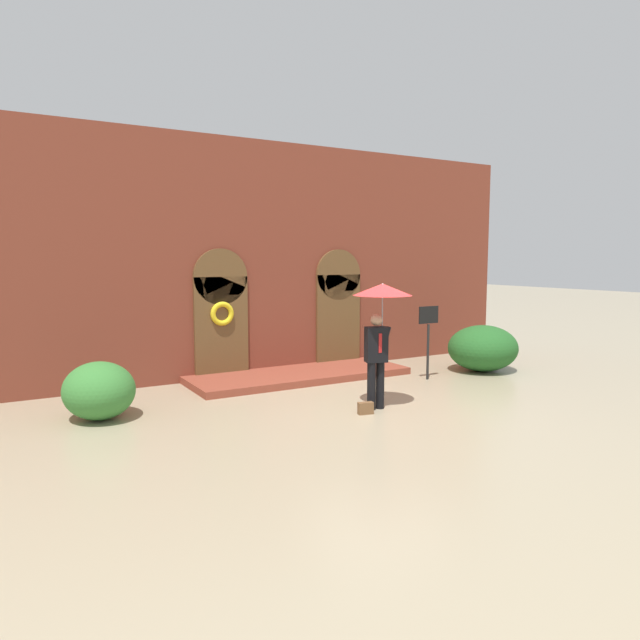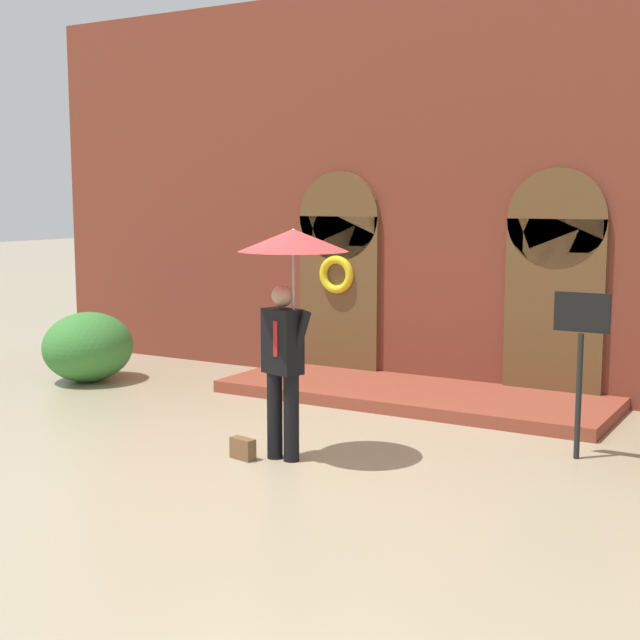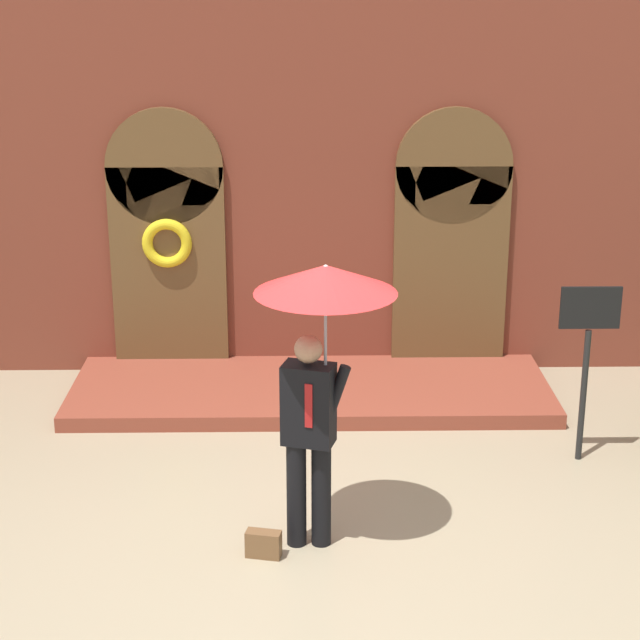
% 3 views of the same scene
% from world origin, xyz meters
% --- Properties ---
extents(ground_plane, '(80.00, 80.00, 0.00)m').
position_xyz_m(ground_plane, '(0.00, 0.00, 0.00)').
color(ground_plane, tan).
extents(building_facade, '(14.00, 2.30, 5.60)m').
position_xyz_m(building_facade, '(-0.00, 4.15, 2.68)').
color(building_facade, brown).
rests_on(building_facade, ground).
extents(person_with_umbrella, '(1.10, 1.10, 2.36)m').
position_xyz_m(person_with_umbrella, '(0.06, -0.07, 1.91)').
color(person_with_umbrella, black).
rests_on(person_with_umbrella, ground).
extents(handbag, '(0.30, 0.18, 0.22)m').
position_xyz_m(handbag, '(-0.40, -0.27, 0.11)').
color(handbag, brown).
rests_on(handbag, ground).
extents(sign_post, '(0.56, 0.06, 1.72)m').
position_xyz_m(sign_post, '(2.56, 1.48, 1.16)').
color(sign_post, black).
rests_on(sign_post, ground).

